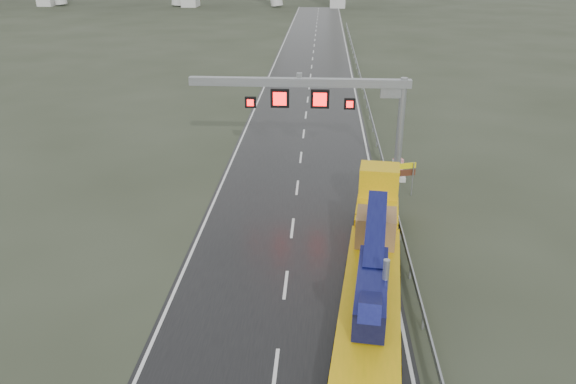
# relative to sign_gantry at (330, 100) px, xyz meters

# --- Properties ---
(ground) EXTENTS (400.00, 400.00, 0.00)m
(ground) POSITION_rel_sign_gantry_xyz_m (-2.10, -17.99, -5.61)
(ground) COLOR #2D3223
(ground) RESTS_ON ground
(road) EXTENTS (11.00, 200.00, 0.02)m
(road) POSITION_rel_sign_gantry_xyz_m (-2.10, 22.01, -5.60)
(road) COLOR black
(road) RESTS_ON ground
(guardrail) EXTENTS (0.20, 140.00, 1.40)m
(guardrail) POSITION_rel_sign_gantry_xyz_m (4.00, 12.01, -4.91)
(guardrail) COLOR gray
(guardrail) RESTS_ON ground
(sign_gantry) EXTENTS (14.90, 1.20, 7.42)m
(sign_gantry) POSITION_rel_sign_gantry_xyz_m (0.00, 0.00, 0.00)
(sign_gantry) COLOR silver
(sign_gantry) RESTS_ON ground
(heavy_haul_truck) EXTENTS (4.39, 17.45, 4.06)m
(heavy_haul_truck) POSITION_rel_sign_gantry_xyz_m (2.22, -12.46, -4.04)
(heavy_haul_truck) COLOR #EAB00D
(heavy_haul_truck) RESTS_ON ground
(exit_sign_pair) EXTENTS (1.29, 0.46, 2.30)m
(exit_sign_pair) POSITION_rel_sign_gantry_xyz_m (5.00, -2.73, -4.01)
(exit_sign_pair) COLOR #9DA1A5
(exit_sign_pair) RESTS_ON ground
(striped_barrier) EXTENTS (0.80, 0.57, 1.21)m
(striped_barrier) POSITION_rel_sign_gantry_xyz_m (4.96, 0.81, -5.01)
(striped_barrier) COLOR red
(striped_barrier) RESTS_ON ground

